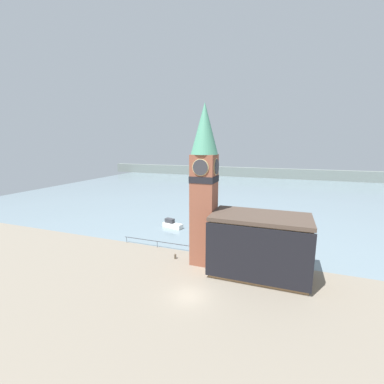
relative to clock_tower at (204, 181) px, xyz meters
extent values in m
plane|color=gray|center=(1.08, -8.81, -12.09)|extent=(160.00, 160.00, 0.00)
cube|color=gray|center=(1.08, 62.80, -12.09)|extent=(160.00, 120.00, 0.00)
cube|color=slate|center=(1.08, 102.80, -9.59)|extent=(180.00, 3.00, 5.00)
cube|color=#333338|center=(-9.01, 2.55, -11.04)|extent=(12.74, 0.08, 0.08)
cylinder|color=#333338|center=(-15.08, 2.55, -11.56)|extent=(0.07, 0.07, 1.05)
cylinder|color=#333338|center=(-9.01, 2.55, -11.56)|extent=(0.07, 0.07, 1.05)
cylinder|color=#333338|center=(-2.94, 2.55, -11.56)|extent=(0.07, 0.07, 1.05)
cube|color=brown|center=(-0.01, 0.01, -4.18)|extent=(3.26, 3.26, 15.81)
cube|color=black|center=(-0.01, 0.01, 0.36)|extent=(3.38, 3.38, 0.90)
cylinder|color=tan|center=(-0.01, -1.68, 2.09)|extent=(2.27, 0.12, 2.27)
cylinder|color=#333338|center=(-0.01, -1.77, 2.09)|extent=(2.06, 0.12, 2.06)
cylinder|color=tan|center=(1.68, 0.01, 2.09)|extent=(0.12, 2.27, 2.27)
cylinder|color=#333338|center=(1.77, 0.01, 2.09)|extent=(0.12, 2.06, 2.06)
cone|color=#4C9375|center=(-0.01, 0.01, 7.17)|extent=(3.75, 3.75, 6.89)
cube|color=#9E754C|center=(7.95, -0.77, -8.24)|extent=(12.15, 6.53, 7.68)
cube|color=#4C3D33|center=(7.95, -0.77, -4.15)|extent=(12.55, 6.93, 0.50)
cube|color=black|center=(7.95, -4.18, -8.09)|extent=(12.65, 0.30, 7.07)
cube|color=silver|center=(-10.83, 12.88, -11.60)|extent=(4.58, 2.40, 0.97)
cube|color=#38383D|center=(-11.59, 13.06, -10.67)|extent=(2.10, 1.42, 0.89)
cylinder|color=brown|center=(-4.40, -0.42, -11.77)|extent=(0.33, 0.33, 0.63)
sphere|color=brown|center=(-4.40, -0.42, -11.45)|extent=(0.35, 0.35, 0.35)
camera|label=1|loc=(10.61, -33.88, 5.16)|focal=24.00mm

